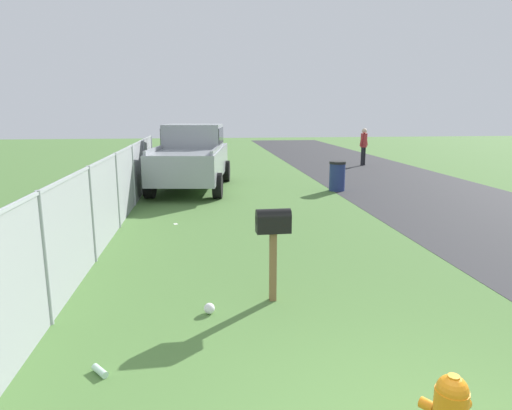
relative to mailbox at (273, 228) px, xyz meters
The scene contains 8 objects.
mailbox is the anchor object (origin of this frame).
pickup_truck 9.35m from the mailbox, ahead, with size 5.13×2.76×2.09m.
trash_bin 8.87m from the mailbox, 22.35° to the right, with size 0.53×0.53×0.95m.
pedestrian 16.02m from the mailbox, 24.19° to the right, with size 0.34×0.49×1.73m.
fence_section 5.10m from the mailbox, 33.14° to the left, with size 14.03×0.07×1.65m.
litter_wrapper_by_mailbox 4.78m from the mailbox, 19.56° to the left, with size 0.12×0.08×0.01m, color silver.
litter_bag_near_hydrant 1.32m from the mailbox, 110.21° to the left, with size 0.14×0.14×0.14m, color silver.
litter_bottle_far_scatter 2.68m from the mailbox, 128.25° to the left, with size 0.07×0.07×0.22m, color #B2D8BF.
Camera 1 is at (-2.52, 1.52, 2.55)m, focal length 31.44 mm.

